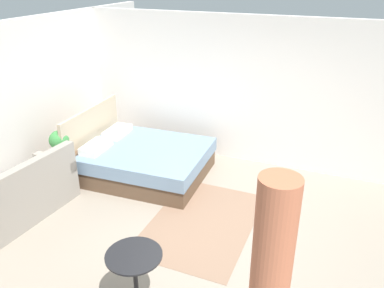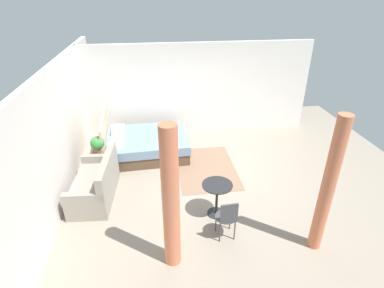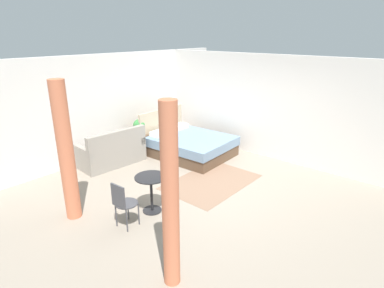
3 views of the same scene
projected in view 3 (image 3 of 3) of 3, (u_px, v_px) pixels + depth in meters
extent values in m
cube|color=gray|center=(206.00, 190.00, 6.81)|extent=(8.25, 9.69, 0.02)
cube|color=silver|center=(107.00, 106.00, 8.42)|extent=(8.25, 0.12, 2.67)
cube|color=silver|center=(270.00, 107.00, 8.25)|extent=(0.12, 6.69, 2.67)
cube|color=#7F604C|center=(211.00, 182.00, 7.16)|extent=(2.09, 1.41, 0.01)
cube|color=brown|center=(191.00, 150.00, 8.68)|extent=(1.74, 2.12, 0.29)
cube|color=slate|center=(191.00, 141.00, 8.59)|extent=(1.79, 2.16, 0.23)
cube|color=tan|center=(162.00, 128.00, 9.15)|extent=(1.71, 0.14, 1.13)
cube|color=white|center=(161.00, 133.00, 8.69)|extent=(0.61, 0.35, 0.12)
cube|color=white|center=(178.00, 127.00, 9.23)|extent=(0.61, 0.35, 0.12)
cube|color=gray|center=(112.00, 155.00, 8.09)|extent=(1.64, 0.91, 0.44)
cube|color=gray|center=(117.00, 141.00, 7.72)|extent=(1.59, 0.26, 0.50)
cube|color=gray|center=(134.00, 138.00, 8.47)|extent=(0.20, 0.81, 0.18)
cube|color=gray|center=(84.00, 151.00, 7.51)|extent=(0.20, 0.81, 0.18)
cube|color=brown|center=(144.00, 144.00, 8.79)|extent=(0.47, 0.38, 0.55)
cylinder|color=#935B3D|center=(140.00, 132.00, 8.62)|extent=(0.20, 0.20, 0.14)
sphere|color=#387F3D|center=(139.00, 125.00, 8.55)|extent=(0.32, 0.32, 0.32)
cylinder|color=silver|center=(147.00, 131.00, 8.75)|extent=(0.10, 0.10, 0.15)
cylinder|color=black|center=(152.00, 210.00, 6.00)|extent=(0.36, 0.36, 0.02)
cylinder|color=black|center=(152.00, 194.00, 5.89)|extent=(0.05, 0.05, 0.69)
cylinder|color=black|center=(151.00, 177.00, 5.78)|extent=(0.59, 0.59, 0.02)
cylinder|color=#3F3F44|center=(139.00, 214.00, 5.51)|extent=(0.02, 0.02, 0.42)
cylinder|color=#3F3F44|center=(128.00, 209.00, 5.67)|extent=(0.02, 0.02, 0.42)
cylinder|color=#3F3F44|center=(127.00, 221.00, 5.31)|extent=(0.02, 0.02, 0.42)
cylinder|color=#3F3F44|center=(116.00, 215.00, 5.46)|extent=(0.02, 0.02, 0.42)
cylinder|color=#3F3F44|center=(127.00, 203.00, 5.41)|extent=(0.41, 0.41, 0.02)
cube|color=#3F3F44|center=(118.00, 196.00, 5.22)|extent=(0.05, 0.31, 0.40)
cylinder|color=#D1704C|center=(170.00, 200.00, 3.90)|extent=(0.22, 0.22, 2.48)
cylinder|color=#D1704C|center=(66.00, 153.00, 5.43)|extent=(0.26, 0.26, 2.48)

